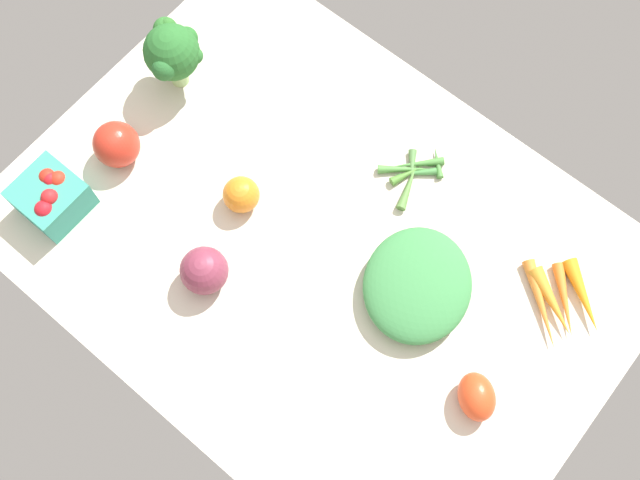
{
  "coord_description": "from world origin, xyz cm",
  "views": [
    {
      "loc": [
        27.11,
        -32.91,
        122.58
      ],
      "look_at": [
        0.0,
        0.0,
        4.0
      ],
      "focal_mm": 42.1,
      "sensor_mm": 36.0,
      "label": 1
    }
  ],
  "objects_px": {
    "berry_basket": "(51,197)",
    "heirloom_tomato_orange": "(241,195)",
    "leafy_greens_clump": "(417,285)",
    "red_onion_near_basket": "(204,271)",
    "roma_tomato": "(477,397)",
    "bell_pepper_red": "(116,144)",
    "carrot_bunch": "(561,300)",
    "broccoli_head": "(172,51)",
    "okra_pile": "(413,172)"
  },
  "relations": [
    {
      "from": "broccoli_head",
      "to": "berry_basket",
      "type": "bearing_deg",
      "value": -88.36
    },
    {
      "from": "bell_pepper_red",
      "to": "roma_tomato",
      "type": "height_order",
      "value": "bell_pepper_red"
    },
    {
      "from": "carrot_bunch",
      "to": "bell_pepper_red",
      "type": "bearing_deg",
      "value": -160.37
    },
    {
      "from": "carrot_bunch",
      "to": "red_onion_near_basket",
      "type": "height_order",
      "value": "red_onion_near_basket"
    },
    {
      "from": "berry_basket",
      "to": "broccoli_head",
      "type": "distance_m",
      "value": 0.33
    },
    {
      "from": "bell_pepper_red",
      "to": "roma_tomato",
      "type": "xyz_separation_m",
      "value": [
        0.73,
        0.05,
        -0.01
      ]
    },
    {
      "from": "roma_tomato",
      "to": "carrot_bunch",
      "type": "bearing_deg",
      "value": 126.72
    },
    {
      "from": "bell_pepper_red",
      "to": "broccoli_head",
      "type": "bearing_deg",
      "value": 98.34
    },
    {
      "from": "berry_basket",
      "to": "heirloom_tomato_orange",
      "type": "relative_size",
      "value": 1.63
    },
    {
      "from": "roma_tomato",
      "to": "heirloom_tomato_orange",
      "type": "bearing_deg",
      "value": -141.25
    },
    {
      "from": "broccoli_head",
      "to": "carrot_bunch",
      "type": "bearing_deg",
      "value": 6.33
    },
    {
      "from": "carrot_bunch",
      "to": "bell_pepper_red",
      "type": "xyz_separation_m",
      "value": [
        -0.75,
        -0.27,
        0.03
      ]
    },
    {
      "from": "bell_pepper_red",
      "to": "berry_basket",
      "type": "distance_m",
      "value": 0.14
    },
    {
      "from": "red_onion_near_basket",
      "to": "heirloom_tomato_orange",
      "type": "relative_size",
      "value": 1.26
    },
    {
      "from": "berry_basket",
      "to": "leafy_greens_clump",
      "type": "bearing_deg",
      "value": 25.56
    },
    {
      "from": "bell_pepper_red",
      "to": "heirloom_tomato_orange",
      "type": "xyz_separation_m",
      "value": [
        0.23,
        0.07,
        -0.01
      ]
    },
    {
      "from": "carrot_bunch",
      "to": "red_onion_near_basket",
      "type": "distance_m",
      "value": 0.59
    },
    {
      "from": "bell_pepper_red",
      "to": "berry_basket",
      "type": "height_order",
      "value": "bell_pepper_red"
    },
    {
      "from": "leafy_greens_clump",
      "to": "berry_basket",
      "type": "distance_m",
      "value": 0.63
    },
    {
      "from": "okra_pile",
      "to": "heirloom_tomato_orange",
      "type": "height_order",
      "value": "heirloom_tomato_orange"
    },
    {
      "from": "okra_pile",
      "to": "heirloom_tomato_orange",
      "type": "relative_size",
      "value": 2.23
    },
    {
      "from": "okra_pile",
      "to": "leafy_greens_clump",
      "type": "bearing_deg",
      "value": -51.46
    },
    {
      "from": "carrot_bunch",
      "to": "red_onion_near_basket",
      "type": "relative_size",
      "value": 2.12
    },
    {
      "from": "bell_pepper_red",
      "to": "roma_tomato",
      "type": "bearing_deg",
      "value": 3.67
    },
    {
      "from": "bell_pepper_red",
      "to": "broccoli_head",
      "type": "relative_size",
      "value": 0.6
    },
    {
      "from": "leafy_greens_clump",
      "to": "red_onion_near_basket",
      "type": "bearing_deg",
      "value": -143.89
    },
    {
      "from": "roma_tomato",
      "to": "bell_pepper_red",
      "type": "bearing_deg",
      "value": -135.08
    },
    {
      "from": "leafy_greens_clump",
      "to": "broccoli_head",
      "type": "bearing_deg",
      "value": 175.25
    },
    {
      "from": "bell_pepper_red",
      "to": "okra_pile",
      "type": "bearing_deg",
      "value": 35.37
    },
    {
      "from": "broccoli_head",
      "to": "heirloom_tomato_orange",
      "type": "bearing_deg",
      "value": -24.01
    },
    {
      "from": "carrot_bunch",
      "to": "okra_pile",
      "type": "bearing_deg",
      "value": 174.56
    },
    {
      "from": "berry_basket",
      "to": "red_onion_near_basket",
      "type": "relative_size",
      "value": 1.29
    },
    {
      "from": "heirloom_tomato_orange",
      "to": "roma_tomato",
      "type": "bearing_deg",
      "value": -2.5
    },
    {
      "from": "bell_pepper_red",
      "to": "broccoli_head",
      "type": "xyz_separation_m",
      "value": [
        -0.03,
        0.18,
        0.05
      ]
    },
    {
      "from": "carrot_bunch",
      "to": "heirloom_tomato_orange",
      "type": "xyz_separation_m",
      "value": [
        -0.53,
        -0.2,
        0.02
      ]
    },
    {
      "from": "berry_basket",
      "to": "okra_pile",
      "type": "relative_size",
      "value": 0.73
    },
    {
      "from": "red_onion_near_basket",
      "to": "roma_tomato",
      "type": "height_order",
      "value": "red_onion_near_basket"
    },
    {
      "from": "leafy_greens_clump",
      "to": "heirloom_tomato_orange",
      "type": "relative_size",
      "value": 3.18
    },
    {
      "from": "okra_pile",
      "to": "heirloom_tomato_orange",
      "type": "bearing_deg",
      "value": -130.37
    },
    {
      "from": "berry_basket",
      "to": "red_onion_near_basket",
      "type": "bearing_deg",
      "value": 13.12
    },
    {
      "from": "carrot_bunch",
      "to": "okra_pile",
      "type": "height_order",
      "value": "carrot_bunch"
    },
    {
      "from": "carrot_bunch",
      "to": "leafy_greens_clump",
      "type": "bearing_deg",
      "value": -145.78
    },
    {
      "from": "bell_pepper_red",
      "to": "heirloom_tomato_orange",
      "type": "relative_size",
      "value": 1.31
    },
    {
      "from": "berry_basket",
      "to": "broccoli_head",
      "type": "height_order",
      "value": "broccoli_head"
    },
    {
      "from": "bell_pepper_red",
      "to": "red_onion_near_basket",
      "type": "height_order",
      "value": "bell_pepper_red"
    },
    {
      "from": "bell_pepper_red",
      "to": "red_onion_near_basket",
      "type": "relative_size",
      "value": 1.04
    },
    {
      "from": "roma_tomato",
      "to": "heirloom_tomato_orange",
      "type": "xyz_separation_m",
      "value": [
        -0.51,
        0.02,
        0.0
      ]
    },
    {
      "from": "okra_pile",
      "to": "broccoli_head",
      "type": "bearing_deg",
      "value": -165.29
    },
    {
      "from": "heirloom_tomato_orange",
      "to": "leafy_greens_clump",
      "type": "bearing_deg",
      "value": 11.11
    },
    {
      "from": "berry_basket",
      "to": "carrot_bunch",
      "type": "bearing_deg",
      "value": 27.93
    }
  ]
}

